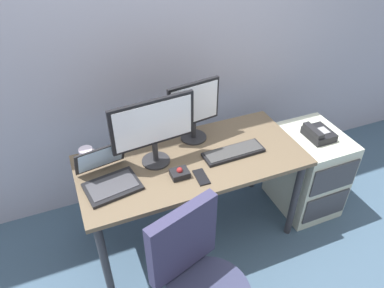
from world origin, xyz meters
name	(u,v)px	position (x,y,z in m)	size (l,w,h in m)	color
ground_plane	(192,231)	(0.00, 0.00, 0.00)	(8.00, 8.00, 0.00)	#3A5166
back_wall	(153,21)	(0.00, 0.69, 1.40)	(6.00, 0.10, 2.80)	#9999AA
desk	(192,169)	(0.00, 0.00, 0.64)	(1.47, 0.67, 0.72)	brown
file_cabinet	(308,171)	(0.95, -0.05, 0.34)	(0.42, 0.53, 0.68)	beige
desk_phone	(318,133)	(0.94, -0.07, 0.71)	(0.17, 0.20, 0.09)	black
monitor_main	(153,127)	(-0.22, 0.06, 0.99)	(0.53, 0.18, 0.45)	#262628
monitor_side	(194,108)	(0.10, 0.21, 0.96)	(0.37, 0.18, 0.43)	#262628
keyboard	(233,152)	(0.27, -0.05, 0.73)	(0.41, 0.15, 0.03)	black
laptop	(108,176)	(-0.54, -0.02, 0.77)	(0.36, 0.36, 0.22)	black
trackball_mouse	(180,173)	(-0.13, -0.12, 0.74)	(0.11, 0.09, 0.07)	black
coffee_mug	(87,156)	(-0.62, 0.22, 0.77)	(0.10, 0.09, 0.11)	silver
cell_phone	(201,177)	(-0.02, -0.19, 0.72)	(0.07, 0.14, 0.01)	black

